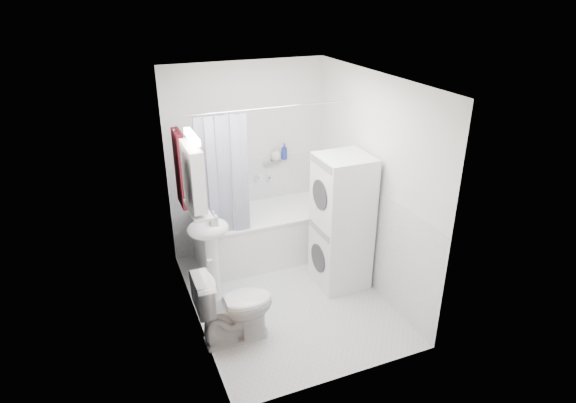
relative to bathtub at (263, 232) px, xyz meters
name	(u,v)px	position (x,y,z in m)	size (l,w,h in m)	color
floor	(287,297)	(-0.05, -0.92, -0.35)	(2.60, 2.60, 0.00)	#BDBDC1
room_walls	(287,173)	(-0.05, -0.92, 1.14)	(2.60, 2.60, 2.60)	silver
wainscot	(277,238)	(-0.05, -0.63, 0.25)	(1.98, 2.58, 2.58)	white
door	(210,261)	(-1.00, -1.47, 0.65)	(0.05, 2.00, 2.00)	brown
bathtub	(263,232)	(0.00, 0.00, 0.00)	(1.66, 0.79, 0.63)	white
tub_spout	(268,177)	(0.20, 0.33, 0.60)	(0.04, 0.04, 0.12)	silver
curtain_rod	(270,108)	(0.00, -0.33, 1.65)	(0.02, 0.02, 1.84)	silver
shower_curtain	(224,181)	(-0.55, -0.33, 0.90)	(0.55, 0.02, 1.45)	#151B4B
sink	(210,241)	(-0.81, -0.59, 0.35)	(0.44, 0.37, 1.04)	white
medicine_cabinet	(194,174)	(-0.96, -0.82, 1.22)	(0.13, 0.50, 0.71)	white
shelf	(198,209)	(-0.94, -0.82, 0.85)	(0.18, 0.54, 0.03)	silver
shower_caddy	(272,162)	(0.25, 0.32, 0.80)	(0.22, 0.06, 0.02)	silver
towel	(179,167)	(-0.99, -0.23, 1.09)	(0.07, 0.35, 0.84)	#571224
washer_dryer	(341,222)	(0.63, -0.87, 0.43)	(0.56, 0.55, 1.55)	white
toilet	(235,306)	(-0.77, -1.35, 0.02)	(0.43, 0.76, 0.75)	white
soap_pump	(214,223)	(-0.76, -0.67, 0.60)	(0.08, 0.17, 0.08)	gray
shelf_bottle	(201,211)	(-0.94, -0.97, 0.90)	(0.07, 0.18, 0.07)	gray
shelf_cup	(195,199)	(-0.94, -0.70, 0.91)	(0.10, 0.09, 0.10)	gray
shampoo_a	(275,155)	(0.30, 0.32, 0.88)	(0.13, 0.17, 0.13)	gray
shampoo_b	(284,156)	(0.42, 0.32, 0.85)	(0.08, 0.21, 0.08)	navy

